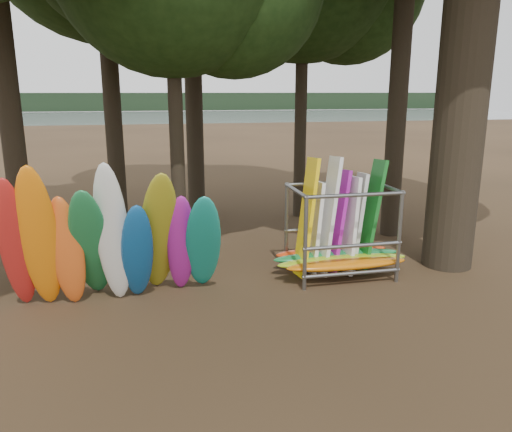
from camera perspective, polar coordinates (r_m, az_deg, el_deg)
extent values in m
plane|color=#47331E|center=(10.93, 0.51, -9.08)|extent=(120.00, 120.00, 0.00)
plane|color=gray|center=(69.96, -10.83, 10.29)|extent=(160.00, 160.00, 0.00)
cube|color=black|center=(119.83, -11.75, 12.67)|extent=(160.00, 4.00, 4.00)
cylinder|color=black|center=(15.31, -16.45, 17.02)|extent=(0.50, 0.50, 10.46)
cylinder|color=black|center=(17.92, -7.41, 22.30)|extent=(0.60, 0.60, 13.80)
cylinder|color=black|center=(17.36, 5.23, 15.91)|extent=(0.41, 0.41, 9.75)
cylinder|color=black|center=(12.65, -9.26, 14.00)|extent=(0.36, 0.36, 8.65)
ellipsoid|color=red|center=(10.60, -25.76, -3.10)|extent=(0.75, 1.50, 2.95)
ellipsoid|color=orange|center=(10.41, -23.49, -2.53)|extent=(0.81, 1.49, 3.17)
ellipsoid|color=orange|center=(10.56, -20.78, -3.90)|extent=(0.71, 0.98, 2.49)
ellipsoid|color=#218044|center=(10.53, -18.36, -3.23)|extent=(0.78, 1.89, 2.74)
ellipsoid|color=silver|center=(10.26, -16.06, -2.16)|extent=(0.75, 1.30, 3.14)
ellipsoid|color=#114E90|center=(10.40, -13.42, -4.13)|extent=(0.77, 1.46, 2.38)
ellipsoid|color=#A39A1E|center=(10.46, -11.04, -2.15)|extent=(0.96, 1.93, 2.97)
ellipsoid|color=#AA1E97|center=(10.61, -8.56, -3.27)|extent=(0.59, 1.33, 2.44)
ellipsoid|color=#159586|center=(10.50, -6.05, -3.23)|extent=(0.83, 1.84, 2.52)
ellipsoid|color=#D0680B|center=(11.75, 10.36, -5.44)|extent=(2.93, 0.55, 0.24)
ellipsoid|color=#9ABE19|center=(11.97, 9.90, -5.06)|extent=(3.22, 0.55, 0.24)
ellipsoid|color=#1C7F3C|center=(12.31, 9.22, -4.49)|extent=(3.20, 0.55, 0.24)
ellipsoid|color=#E73C11|center=(12.60, 8.66, -4.02)|extent=(2.90, 0.55, 0.24)
cube|color=yellow|center=(11.75, 5.78, -0.24)|extent=(0.51, 0.83, 2.84)
cube|color=white|center=(12.02, 6.79, -1.44)|extent=(0.33, 0.75, 2.25)
cube|color=white|center=(11.92, 8.25, -0.07)|extent=(0.52, 0.82, 2.85)
cube|color=#A71BA2|center=(12.14, 9.25, -0.65)|extent=(0.53, 0.81, 2.52)
cube|color=white|center=(12.11, 10.69, -1.14)|extent=(0.34, 0.78, 2.38)
cube|color=silver|center=(12.43, 11.40, -0.69)|extent=(0.43, 0.75, 2.41)
cube|color=#176721|center=(12.32, 12.94, -0.03)|extent=(0.60, 0.80, 2.75)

